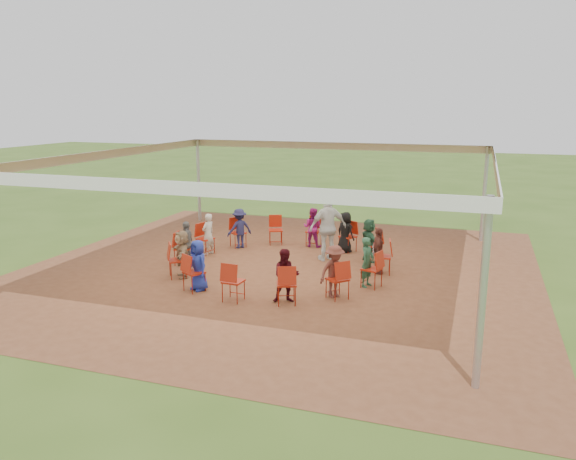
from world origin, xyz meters
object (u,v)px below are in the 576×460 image
(chair_2, at_px, (348,237))
(person_seated_4, at_px, (240,228))
(person_seated_8, at_px, (198,265))
(chair_0, at_px, (383,257))
(chair_1, at_px, (373,245))
(person_seated_1, at_px, (369,240))
(chair_6, at_px, (205,239))
(chair_7, at_px, (183,248))
(chair_11, at_px, (286,284))
(chair_12, at_px, (337,279))
(person_seated_6, at_px, (187,243))
(person_seated_3, at_px, (312,227))
(standing_person, at_px, (328,228))
(chair_5, at_px, (238,233))
(person_seated_5, at_px, (208,234))
(chair_13, at_px, (372,269))
(chair_8, at_px, (177,260))
(person_seated_9, at_px, (286,276))
(chair_9, at_px, (194,273))
(cable_coil, at_px, (284,272))
(person_seated_10, at_px, (335,271))
(chair_4, at_px, (276,230))
(chair_3, at_px, (314,232))
(person_seated_11, at_px, (367,262))
(person_seated_0, at_px, (378,251))
(person_seated_2, at_px, (345,232))
(laptop, at_px, (372,252))

(chair_2, distance_m, person_seated_4, 3.26)
(person_seated_8, bearing_deg, chair_0, 63.65)
(chair_1, relative_size, person_seated_1, 0.75)
(chair_0, xyz_separation_m, chair_6, (-5.19, 0.27, 0.00))
(chair_6, height_order, chair_7, same)
(chair_11, bearing_deg, chair_12, 12.86)
(chair_0, bearing_deg, person_seated_6, 90.00)
(person_seated_3, xyz_separation_m, standing_person, (0.83, -1.31, 0.33))
(chair_5, distance_m, person_seated_5, 1.18)
(chair_13, bearing_deg, chair_8, 115.71)
(person_seated_6, distance_m, person_seated_9, 3.98)
(chair_2, height_order, person_seated_5, person_seated_5)
(chair_9, distance_m, standing_person, 4.25)
(chair_8, relative_size, person_seated_6, 0.75)
(chair_1, bearing_deg, chair_9, 102.86)
(chair_9, xyz_separation_m, standing_person, (2.24, 3.58, 0.48))
(chair_1, relative_size, chair_13, 1.00)
(person_seated_5, relative_size, person_seated_6, 1.00)
(person_seated_1, distance_m, person_seated_8, 4.97)
(chair_5, height_order, cable_coil, chair_5)
(chair_2, xyz_separation_m, person_seated_10, (0.63, -4.03, 0.16))
(chair_2, distance_m, chair_11, 4.81)
(chair_8, distance_m, person_seated_1, 5.22)
(chair_8, bearing_deg, chair_7, 167.14)
(chair_2, bearing_deg, person_seated_9, 115.08)
(chair_13, bearing_deg, person_seated_4, 77.44)
(chair_4, bearing_deg, person_seated_3, 161.38)
(chair_3, xyz_separation_m, person_seated_1, (1.93, -1.18, 0.16))
(chair_8, bearing_deg, chair_5, 141.43)
(chair_4, distance_m, person_seated_6, 3.26)
(person_seated_8, distance_m, person_seated_9, 2.21)
(chair_7, relative_size, person_seated_11, 0.75)
(chair_1, xyz_separation_m, person_seated_0, (0.34, -1.12, 0.16))
(person_seated_10, distance_m, cable_coil, 2.29)
(chair_0, height_order, person_seated_5, person_seated_5)
(chair_9, xyz_separation_m, person_seated_2, (2.50, 4.57, 0.16))
(chair_5, height_order, chair_9, same)
(chair_4, relative_size, laptop, 2.58)
(person_seated_1, bearing_deg, person_seated_4, 51.43)
(person_seated_1, xyz_separation_m, person_seated_5, (-4.52, -0.79, 0.00))
(person_seated_3, relative_size, person_seated_9, 1.00)
(chair_9, bearing_deg, person_seated_0, 64.92)
(chair_2, distance_m, person_seated_5, 4.08)
(person_seated_4, xyz_separation_m, laptop, (4.25, -1.28, -0.03))
(chair_8, xyz_separation_m, chair_12, (4.16, -0.21, 0.00))
(chair_8, height_order, laptop, chair_8)
(chair_2, bearing_deg, chair_0, 154.29)
(chair_3, xyz_separation_m, chair_11, (0.89, -5.12, 0.00))
(chair_4, height_order, person_seated_10, person_seated_10)
(person_seated_6, bearing_deg, person_seated_4, 154.29)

